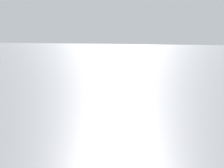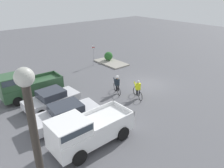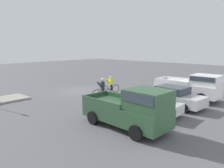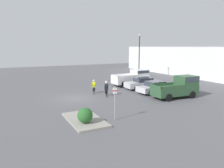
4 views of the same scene
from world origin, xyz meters
name	(u,v)px [view 3 (image 3 of 4)]	position (x,y,z in m)	size (l,w,h in m)	color
ground_plane	(81,91)	(0.00, 0.00, 0.00)	(80.00, 80.00, 0.00)	#56565B
pickup_truck_0	(192,86)	(-3.75, 9.57, 1.13)	(2.26, 5.11, 2.16)	white
sedan_0	(172,96)	(-0.94, 9.32, 0.74)	(2.29, 4.76, 1.48)	silver
sedan_1	(147,103)	(1.86, 9.04, 0.71)	(2.14, 4.30, 1.42)	silver
pickup_truck_1	(132,108)	(4.68, 9.95, 1.16)	(2.28, 5.08, 2.29)	#2D5133
cyclist_0	(102,87)	(0.45, 3.46, 0.88)	(1.66, 0.73, 1.69)	black
cyclist_1	(111,84)	(-1.38, 2.72, 0.78)	(1.75, 0.76, 1.61)	black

